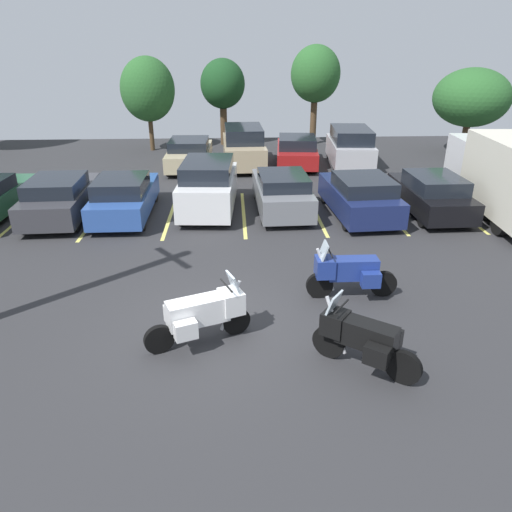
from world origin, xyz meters
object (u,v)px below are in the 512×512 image
(car_blue, at_px, (124,197))
(motorcycle_third, at_px, (349,272))
(car_charcoal, at_px, (60,198))
(car_far_tan, at_px, (244,147))
(motorcycle_second, at_px, (362,338))
(car_navy, at_px, (360,196))
(car_white, at_px, (208,186))
(motorcycle_touring, at_px, (203,313))
(car_far_champagne, at_px, (190,154))
(car_far_silver, at_px, (350,147))
(car_grey, at_px, (282,192))
(car_far_red, at_px, (297,151))
(car_black, at_px, (431,194))

(car_blue, bearing_deg, motorcycle_third, -43.71)
(car_charcoal, height_order, car_far_tan, car_far_tan)
(motorcycle_second, distance_m, car_navy, 8.89)
(car_charcoal, distance_m, car_blue, 2.18)
(car_white, bearing_deg, motorcycle_touring, -88.56)
(car_far_champagne, bearing_deg, car_far_silver, 1.12)
(motorcycle_second, distance_m, car_far_silver, 16.42)
(car_white, xyz_separation_m, car_grey, (2.62, -0.08, -0.22))
(car_far_red, bearing_deg, car_navy, -80.35)
(car_blue, bearing_deg, car_far_red, 45.64)
(motorcycle_second, xyz_separation_m, car_far_red, (0.82, 16.09, 0.05))
(car_charcoal, relative_size, car_white, 1.03)
(motorcycle_second, relative_size, car_blue, 0.40)
(car_black, height_order, car_far_champagne, car_black)
(car_white, distance_m, car_grey, 2.63)
(car_charcoal, relative_size, car_black, 1.03)
(motorcycle_touring, distance_m, car_far_silver, 16.35)
(car_grey, relative_size, car_far_silver, 1.00)
(motorcycle_third, height_order, car_blue, car_blue)
(motorcycle_second, relative_size, car_far_red, 0.41)
(car_far_red, bearing_deg, car_far_silver, -0.66)
(car_charcoal, xyz_separation_m, car_black, (13.00, -0.14, -0.03))
(car_far_silver, bearing_deg, motorcycle_second, -102.05)
(motorcycle_touring, xyz_separation_m, motorcycle_third, (3.38, 1.75, 0.00))
(car_grey, relative_size, car_far_red, 1.00)
(car_navy, relative_size, car_black, 1.03)
(motorcycle_second, relative_size, car_navy, 0.41)
(car_blue, distance_m, car_far_silver, 11.89)
(car_charcoal, distance_m, car_far_tan, 9.80)
(car_navy, xyz_separation_m, car_far_tan, (-3.86, 7.59, 0.21))
(car_charcoal, distance_m, car_far_silver, 13.73)
(car_charcoal, bearing_deg, car_blue, 1.52)
(car_grey, bearing_deg, motorcycle_second, -86.39)
(car_blue, xyz_separation_m, car_white, (2.92, 0.38, 0.23))
(car_far_tan, relative_size, car_far_red, 1.08)
(car_black, height_order, car_far_tan, car_far_tan)
(motorcycle_third, bearing_deg, car_navy, 73.75)
(car_charcoal, bearing_deg, car_far_tan, 48.18)
(car_blue, distance_m, car_far_champagne, 7.14)
(car_charcoal, distance_m, car_black, 13.00)
(motorcycle_second, height_order, car_far_tan, car_far_tan)
(car_blue, distance_m, car_far_tan, 8.45)
(car_charcoal, relative_size, car_far_red, 1.01)
(car_white, bearing_deg, car_far_silver, 45.27)
(car_blue, relative_size, car_far_champagne, 1.01)
(car_far_red, bearing_deg, car_far_tan, 176.93)
(car_charcoal, bearing_deg, car_white, 4.86)
(car_navy, distance_m, car_black, 2.61)
(motorcycle_touring, height_order, car_blue, car_blue)
(car_blue, xyz_separation_m, car_far_silver, (9.55, 7.07, 0.20))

